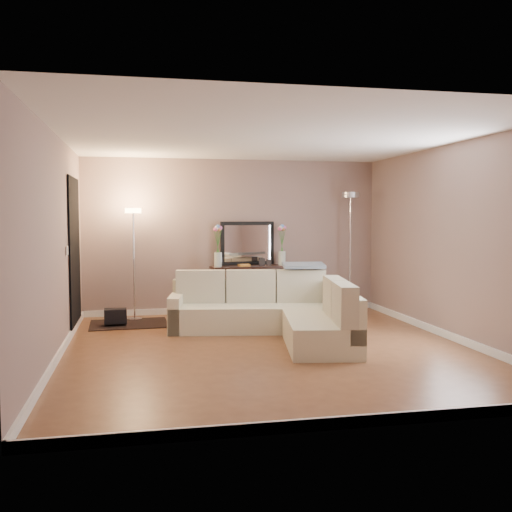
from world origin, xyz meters
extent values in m
cube|color=brown|center=(0.00, 0.00, -0.01)|extent=(5.00, 5.50, 0.01)
cube|color=white|center=(0.00, 0.00, 2.60)|extent=(5.00, 5.50, 0.01)
cube|color=gray|center=(0.00, 2.76, 1.30)|extent=(5.00, 0.02, 2.60)
cube|color=gray|center=(0.00, -2.76, 1.30)|extent=(5.00, 0.02, 2.60)
cube|color=gray|center=(-2.51, 0.00, 1.30)|extent=(0.02, 5.50, 2.60)
cube|color=gray|center=(2.51, 0.00, 1.30)|extent=(0.02, 5.50, 2.60)
cube|color=white|center=(0.00, 2.73, 0.05)|extent=(5.00, 0.03, 0.10)
cube|color=white|center=(0.00, -2.73, 0.05)|extent=(5.00, 0.03, 0.10)
cube|color=white|center=(-2.48, 0.00, 0.05)|extent=(0.03, 5.50, 0.10)
cube|color=white|center=(2.48, 0.00, 0.05)|extent=(0.03, 5.50, 0.10)
cube|color=black|center=(-2.48, 1.70, 1.10)|extent=(0.02, 1.20, 2.20)
cube|color=white|center=(-2.48, 0.85, 1.20)|extent=(0.02, 0.08, 0.12)
cube|color=beige|center=(0.05, 1.18, 0.18)|extent=(2.51, 1.21, 0.37)
cube|color=beige|center=(0.11, 1.50, 0.44)|extent=(2.40, 0.57, 0.52)
cube|color=beige|center=(-1.06, 1.36, 0.26)|extent=(0.30, 0.85, 0.52)
cube|color=beige|center=(0.64, -0.09, 0.18)|extent=(1.06, 1.60, 0.37)
cube|color=beige|center=(1.03, 0.27, 0.44)|extent=(0.56, 2.31, 0.52)
cube|color=beige|center=(-0.69, 1.53, 0.61)|extent=(0.74, 0.32, 0.48)
cube|color=beige|center=(0.04, 1.41, 0.61)|extent=(0.74, 0.32, 0.48)
cube|color=beige|center=(0.77, 1.29, 0.61)|extent=(0.74, 0.32, 0.48)
cube|color=beige|center=(0.91, 0.15, 0.61)|extent=(0.31, 0.69, 0.48)
cube|color=beige|center=(0.79, -0.54, 0.61)|extent=(0.31, 0.69, 0.48)
cube|color=slate|center=(0.82, 1.29, 0.92)|extent=(0.65, 0.42, 0.08)
cube|color=black|center=(0.25, 2.47, 0.80)|extent=(1.36, 0.51, 0.04)
cube|color=black|center=(-0.35, 2.26, 0.39)|extent=(0.05, 0.05, 0.78)
cube|color=black|center=(-0.38, 2.54, 0.39)|extent=(0.05, 0.05, 0.78)
cube|color=black|center=(0.87, 2.41, 0.39)|extent=(0.05, 0.05, 0.78)
cube|color=black|center=(0.84, 2.69, 0.39)|extent=(0.05, 0.05, 0.78)
cube|color=black|center=(0.25, 2.47, 0.18)|extent=(1.27, 0.47, 0.03)
cube|color=#BF3333|center=(-0.30, 2.41, 0.30)|extent=(0.05, 0.17, 0.19)
cube|color=#3359A5|center=(-0.26, 2.41, 0.31)|extent=(0.06, 0.17, 0.21)
cube|color=gold|center=(-0.21, 2.42, 0.32)|extent=(0.06, 0.17, 0.23)
cube|color=#3F7F4C|center=(-0.15, 2.43, 0.30)|extent=(0.07, 0.17, 0.19)
cube|color=#994C99|center=(-0.11, 2.43, 0.31)|extent=(0.05, 0.17, 0.21)
cube|color=orange|center=(-0.06, 2.44, 0.32)|extent=(0.06, 0.17, 0.23)
cube|color=#262626|center=(-0.02, 2.44, 0.30)|extent=(0.06, 0.17, 0.19)
cube|color=#4C99B2|center=(0.04, 2.45, 0.31)|extent=(0.07, 0.17, 0.21)
cube|color=#B2A58C|center=(0.08, 2.46, 0.32)|extent=(0.05, 0.17, 0.23)
cube|color=brown|center=(0.13, 2.46, 0.30)|extent=(0.06, 0.17, 0.19)
cube|color=navy|center=(0.17, 2.47, 0.31)|extent=(0.06, 0.17, 0.21)
cube|color=gold|center=(0.23, 2.47, 0.32)|extent=(0.07, 0.17, 0.23)
cube|color=black|center=(0.23, 2.65, 1.19)|extent=(0.94, 0.15, 0.73)
cube|color=white|center=(0.23, 2.63, 1.19)|extent=(0.81, 0.11, 0.61)
cube|color=orange|center=(0.13, 2.43, 0.83)|extent=(0.20, 0.14, 0.04)
cube|color=black|center=(0.43, 2.45, 0.88)|extent=(0.10, 0.03, 0.13)
cube|color=black|center=(0.56, 2.46, 0.87)|extent=(0.08, 0.03, 0.11)
cylinder|color=silver|center=(-0.31, 2.41, 0.93)|extent=(0.14, 0.14, 0.24)
cylinder|color=#38722D|center=(-0.33, 2.41, 1.22)|extent=(0.10, 0.02, 0.42)
sphere|color=#E5598C|center=(-0.35, 2.40, 1.43)|extent=(0.08, 0.08, 0.07)
cylinder|color=#38722D|center=(-0.32, 2.41, 1.23)|extent=(0.06, 0.01, 0.45)
sphere|color=white|center=(-0.33, 2.41, 1.45)|extent=(0.08, 0.08, 0.07)
cylinder|color=#38722D|center=(-0.31, 2.41, 1.24)|extent=(0.01, 0.01, 0.47)
sphere|color=#598CE5|center=(-0.31, 2.41, 1.47)|extent=(0.08, 0.08, 0.07)
cylinder|color=#38722D|center=(-0.30, 2.41, 1.22)|extent=(0.05, 0.01, 0.43)
sphere|color=#E58C4C|center=(-0.29, 2.41, 1.43)|extent=(0.08, 0.08, 0.07)
cylinder|color=#38722D|center=(-0.29, 2.41, 1.23)|extent=(0.10, 0.02, 0.44)
sphere|color=#D866B2|center=(-0.27, 2.41, 1.45)|extent=(0.08, 0.08, 0.07)
cylinder|color=silver|center=(0.80, 2.54, 0.93)|extent=(0.14, 0.14, 0.24)
cylinder|color=#38722D|center=(0.79, 2.54, 1.22)|extent=(0.10, 0.02, 0.42)
sphere|color=#E5598C|center=(0.76, 2.54, 1.43)|extent=(0.08, 0.08, 0.07)
cylinder|color=#38722D|center=(0.79, 2.54, 1.23)|extent=(0.06, 0.01, 0.45)
sphere|color=white|center=(0.78, 2.54, 1.45)|extent=(0.08, 0.08, 0.07)
cylinder|color=#38722D|center=(0.80, 2.54, 1.24)|extent=(0.01, 0.01, 0.47)
sphere|color=#598CE5|center=(0.80, 2.54, 1.47)|extent=(0.08, 0.08, 0.07)
cylinder|color=#38722D|center=(0.81, 2.55, 1.22)|extent=(0.05, 0.01, 0.43)
sphere|color=#E58C4C|center=(0.82, 2.55, 1.43)|extent=(0.08, 0.08, 0.07)
cylinder|color=#38722D|center=(0.82, 2.55, 1.23)|extent=(0.10, 0.02, 0.44)
sphere|color=#D866B2|center=(0.84, 2.55, 1.45)|extent=(0.08, 0.08, 0.07)
cylinder|color=silver|center=(-1.66, 2.31, 0.01)|extent=(0.24, 0.24, 0.03)
cylinder|color=silver|center=(-1.66, 2.31, 0.86)|extent=(0.03, 0.03, 1.68)
cylinder|color=#FFBF72|center=(-1.66, 2.31, 1.73)|extent=(0.26, 0.26, 0.08)
cylinder|color=silver|center=(1.96, 2.37, 0.02)|extent=(0.29, 0.29, 0.03)
cylinder|color=silver|center=(1.96, 2.37, 0.99)|extent=(0.03, 0.03, 1.95)
cylinder|color=silver|center=(1.96, 2.37, 2.00)|extent=(0.32, 0.32, 0.09)
cube|color=black|center=(-1.74, 1.97, 0.01)|extent=(1.19, 0.91, 0.02)
cube|color=black|center=(-1.93, 1.86, 0.16)|extent=(0.34, 0.24, 0.21)
camera|label=1|loc=(-1.54, -6.82, 1.64)|focal=40.00mm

